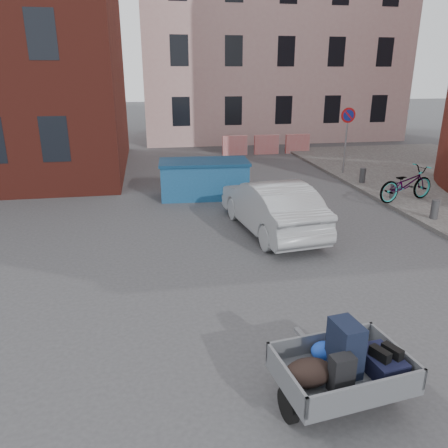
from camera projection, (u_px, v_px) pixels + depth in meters
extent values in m
plane|color=#38383A|center=(261.00, 296.00, 8.44)|extent=(120.00, 120.00, 0.00)
cube|color=#CA9D9B|center=(268.00, 24.00, 27.58)|extent=(16.00, 8.00, 14.00)
cylinder|color=gray|center=(346.00, 142.00, 17.79)|extent=(0.07, 0.07, 2.60)
cylinder|color=red|center=(348.00, 115.00, 17.43)|extent=(0.60, 0.03, 0.60)
cylinder|color=navy|center=(349.00, 115.00, 17.41)|extent=(0.44, 0.03, 0.44)
cylinder|color=#3A3A3D|center=(435.00, 209.00, 12.46)|extent=(0.22, 0.22, 0.55)
cylinder|color=#3A3A3D|center=(394.00, 190.00, 14.50)|extent=(0.22, 0.22, 0.55)
cylinder|color=#3A3A3D|center=(363.00, 175.00, 16.55)|extent=(0.22, 0.22, 0.55)
cube|color=red|center=(235.00, 145.00, 22.64)|extent=(1.30, 0.18, 1.00)
cube|color=red|center=(267.00, 145.00, 22.92)|extent=(1.30, 0.18, 1.00)
cube|color=red|center=(298.00, 144.00, 23.19)|extent=(1.30, 0.18, 1.00)
cylinder|color=black|center=(288.00, 405.00, 5.38)|extent=(0.16, 0.45, 0.44)
cylinder|color=black|center=(387.00, 381.00, 5.79)|extent=(0.16, 0.45, 0.44)
cube|color=slate|center=(341.00, 377.00, 5.51)|extent=(1.73, 1.31, 0.08)
cube|color=slate|center=(286.00, 378.00, 5.22)|extent=(0.19, 1.10, 0.28)
cube|color=slate|center=(395.00, 353.00, 5.67)|extent=(0.19, 1.10, 0.28)
cube|color=slate|center=(321.00, 341.00, 5.93)|extent=(1.59, 0.26, 0.28)
cube|color=slate|center=(368.00, 393.00, 4.97)|extent=(1.59, 0.26, 0.28)
cube|color=slate|center=(307.00, 341.00, 6.34)|extent=(0.17, 0.70, 0.06)
cube|color=black|center=(345.00, 348.00, 5.44)|extent=(0.36, 0.49, 0.70)
cube|color=black|center=(381.00, 363.00, 5.51)|extent=(0.48, 0.65, 0.25)
ellipsoid|color=black|center=(309.00, 373.00, 5.25)|extent=(0.64, 0.44, 0.36)
cube|color=black|center=(341.00, 374.00, 5.14)|extent=(0.30, 0.22, 0.48)
ellipsoid|color=#183FB5|center=(324.00, 351.00, 5.76)|extent=(0.40, 0.35, 0.24)
cube|color=black|center=(380.00, 354.00, 5.38)|extent=(0.21, 0.29, 0.13)
cube|color=black|center=(392.00, 351.00, 5.43)|extent=(0.21, 0.29, 0.13)
cube|color=navy|center=(204.00, 180.00, 15.01)|extent=(3.01, 1.65, 1.17)
cube|color=navy|center=(204.00, 162.00, 14.80)|extent=(3.11, 1.75, 0.10)
imported|color=#9B9EA2|center=(271.00, 206.00, 11.71)|extent=(2.03, 4.43, 1.41)
imported|color=black|center=(406.00, 184.00, 14.11)|extent=(2.26, 1.25, 1.13)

